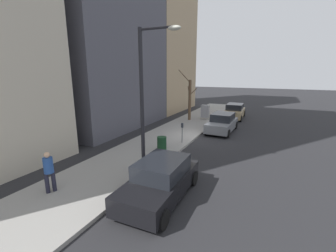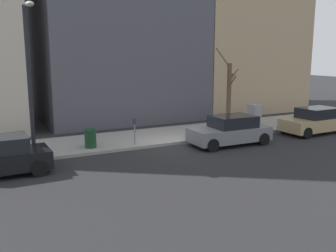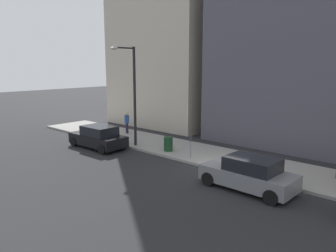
{
  "view_description": "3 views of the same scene",
  "coord_description": "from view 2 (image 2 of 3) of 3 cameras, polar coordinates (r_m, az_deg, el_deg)",
  "views": [
    {
      "loc": [
        -4.91,
        15.68,
        4.78
      ],
      "look_at": [
        1.14,
        2.9,
        1.4
      ],
      "focal_mm": 24.0,
      "sensor_mm": 36.0,
      "label": 1
    },
    {
      "loc": [
        -16.58,
        9.08,
        4.61
      ],
      "look_at": [
        -0.38,
        0.68,
        1.12
      ],
      "focal_mm": 40.0,
      "sensor_mm": 36.0,
      "label": 2
    },
    {
      "loc": [
        -14.0,
        -9.15,
        5.53
      ],
      "look_at": [
        1.68,
        5.0,
        1.55
      ],
      "focal_mm": 35.0,
      "sensor_mm": 36.0,
      "label": 3
    }
  ],
  "objects": [
    {
      "name": "ground_plane",
      "position": [
        19.46,
        1.27,
        -2.88
      ],
      "size": [
        120.0,
        120.0,
        0.0
      ],
      "primitive_type": "plane",
      "color": "#232326"
    },
    {
      "name": "sidewalk",
      "position": [
        21.17,
        -1.33,
        -1.54
      ],
      "size": [
        4.0,
        36.0,
        0.15
      ],
      "primitive_type": "cube",
      "color": "gray",
      "rests_on": "ground"
    },
    {
      "name": "parked_car_tan",
      "position": [
        23.85,
        21.51,
        0.72
      ],
      "size": [
        1.99,
        4.24,
        1.52
      ],
      "rotation": [
        0.0,
        0.0,
        0.02
      ],
      "color": "tan",
      "rests_on": "ground"
    },
    {
      "name": "parked_car_grey",
      "position": [
        19.61,
        9.47,
        -0.72
      ],
      "size": [
        2.02,
        4.25,
        1.52
      ],
      "rotation": [
        0.0,
        0.0,
        -0.03
      ],
      "color": "slate",
      "rests_on": "ground"
    },
    {
      "name": "parking_meter",
      "position": [
        18.74,
        -5.12,
        -0.38
      ],
      "size": [
        0.14,
        0.1,
        1.35
      ],
      "color": "slate",
      "rests_on": "sidewalk"
    },
    {
      "name": "utility_box",
      "position": [
        23.83,
        12.99,
        1.47
      ],
      "size": [
        0.83,
        0.61,
        1.43
      ],
      "color": "#A8A399",
      "rests_on": "sidewalk"
    },
    {
      "name": "streetlamp",
      "position": [
        17.01,
        -20.38,
        8.16
      ],
      "size": [
        1.97,
        0.32,
        6.5
      ],
      "color": "black",
      "rests_on": "sidewalk"
    },
    {
      "name": "bare_tree",
      "position": [
        24.05,
        9.26,
        5.06
      ],
      "size": [
        1.91,
        1.21,
        4.91
      ],
      "color": "brown",
      "rests_on": "sidewalk"
    },
    {
      "name": "trash_bin",
      "position": [
        18.57,
        -11.74,
        -1.87
      ],
      "size": [
        0.56,
        0.56,
        0.9
      ],
      "primitive_type": "cylinder",
      "color": "#14381E",
      "rests_on": "sidewalk"
    },
    {
      "name": "office_block_center",
      "position": [
        29.34,
        -8.74,
        16.24
      ],
      "size": [
        11.08,
        11.08,
        14.88
      ],
      "primitive_type": "cube",
      "color": "#4C4C56",
      "rests_on": "ground"
    }
  ]
}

